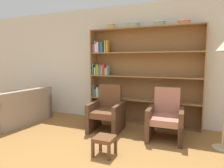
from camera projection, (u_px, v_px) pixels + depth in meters
wall_back at (139, 64)px, 4.67m from camera, size 12.00×0.06×2.75m
bookshelf at (135, 78)px, 4.58m from camera, size 2.53×0.30×2.19m
bowl_olive at (111, 26)px, 4.63m from camera, size 0.19×0.19×0.12m
bowl_slate at (133, 25)px, 4.43m from camera, size 0.29×0.29×0.11m
bowl_brass at (159, 23)px, 4.22m from camera, size 0.24×0.24×0.10m
bowl_sage at (184, 22)px, 4.03m from camera, size 0.25×0.25×0.08m
couch at (16, 111)px, 4.70m from camera, size 1.08×1.55×0.81m
armchair_leather at (107, 111)px, 4.20m from camera, size 0.68×0.71×0.95m
armchair_cushioned at (166, 118)px, 3.75m from camera, size 0.67×0.70×0.95m
footstool at (104, 141)px, 3.09m from camera, size 0.31×0.31×0.29m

